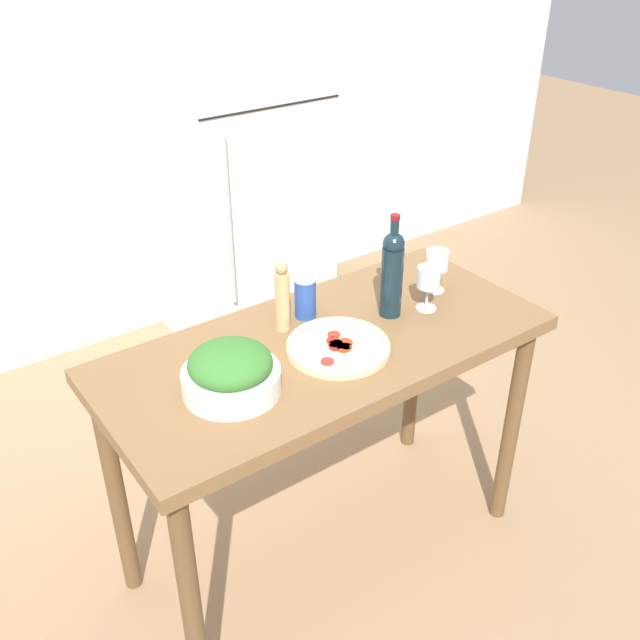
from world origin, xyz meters
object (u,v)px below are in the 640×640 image
Objects in this scene: refrigerator at (240,173)px; salt_canister at (305,297)px; wine_bottle at (392,272)px; salad_bowl at (231,372)px; homemade_pizza at (339,346)px; wine_glass_far at (437,262)px; wine_glass_near at (428,280)px; pepper_mill at (282,298)px.

salt_canister is at bearing -111.93° from refrigerator.
wine_bottle is 0.63m from salad_bowl.
refrigerator is 1.43m from salt_canister.
wine_glass_far is at bearing 11.94° from homemade_pizza.
wine_bottle is at bearing -101.75° from refrigerator.
pepper_mill is (-0.44, 0.17, 0.00)m from wine_glass_near.
wine_bottle is 1.50× the size of pepper_mill.
wine_glass_near is 0.13m from wine_glass_far.
wine_bottle is at bearing -172.34° from wine_glass_far.
wine_bottle reaches higher than salad_bowl.
salt_canister reaches higher than homemade_pizza.
wine_bottle reaches higher than wine_glass_far.
homemade_pizza is 2.18× the size of salt_canister.
refrigerator is 6.53× the size of salad_bowl.
salt_canister is (-0.35, 0.19, -0.04)m from wine_glass_near.
salt_canister is (0.10, 0.02, -0.04)m from pepper_mill.
refrigerator is 1.53m from wine_glass_near.
wine_glass_near is 1.05× the size of salt_canister.
salad_bowl is 0.44m from salt_canister.
pepper_mill is at bearing -167.22° from salt_canister.
wine_glass_near is at bearing -20.74° from pepper_mill.
refrigerator reaches higher than pepper_mill.
refrigerator is 5.12× the size of wine_bottle.
wine_bottle is at bearing 15.54° from homemade_pizza.
refrigerator is 1.45m from wine_glass_far.
homemade_pizza is at bearing -71.80° from pepper_mill.
wine_bottle is at bearing 5.97° from salad_bowl.
salad_bowl is at bearing -174.03° from wine_bottle.
pepper_mill is (-0.63, -1.35, 0.12)m from refrigerator.
pepper_mill is at bearing 159.06° from wine_bottle.
salad_bowl is at bearing 178.68° from homemade_pizza.
homemade_pizza is (-0.57, -1.55, 0.03)m from refrigerator.
pepper_mill is at bearing 33.12° from salad_bowl.
wine_bottle reaches higher than salt_canister.
salt_canister is (0.03, 0.22, 0.06)m from homemade_pizza.
wine_glass_far is 0.55× the size of salad_bowl.
salt_canister is (-0.53, -1.33, 0.08)m from refrigerator.
wine_glass_near is 0.74m from salad_bowl.
refrigerator reaches higher than salt_canister.
refrigerator is 11.81× the size of wine_glass_far.
homemade_pizza is at bearing -98.94° from salt_canister.
pepper_mill is 0.11m from salt_canister.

